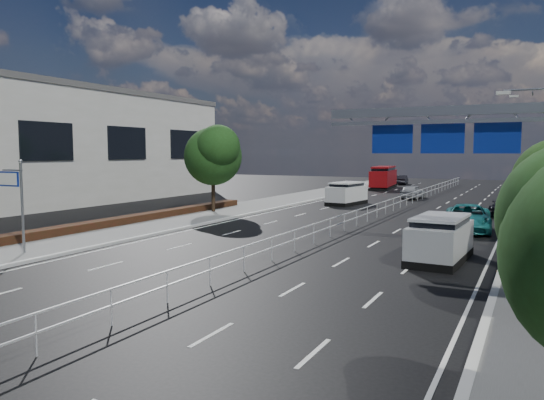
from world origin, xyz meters
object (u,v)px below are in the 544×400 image
at_px(white_minivan, 347,194).
at_px(parked_car_dark, 508,206).
at_px(red_bus, 383,177).
at_px(parked_car_teal, 467,218).
at_px(silver_minivan, 440,239).
at_px(near_car_dark, 402,180).
at_px(overhead_gantry, 459,132).
at_px(near_car_silver, 413,192).
at_px(toilet_sign, 15,190).

relative_size(white_minivan, parked_car_dark, 0.95).
bearing_deg(red_bus, parked_car_teal, -74.31).
xyz_separation_m(white_minivan, parked_car_dark, (13.29, -2.54, -0.25)).
bearing_deg(silver_minivan, near_car_dark, 107.60).
distance_m(silver_minivan, parked_car_teal, 9.72).
bearing_deg(overhead_gantry, silver_minivan, -94.73).
bearing_deg(near_car_dark, near_car_silver, 98.90).
distance_m(overhead_gantry, silver_minivan, 5.48).
relative_size(toilet_sign, red_bus, 0.45).
bearing_deg(overhead_gantry, near_car_silver, 105.57).
xyz_separation_m(overhead_gantry, parked_car_dark, (1.56, 16.35, -4.87)).
distance_m(toilet_sign, parked_car_dark, 32.75).
relative_size(red_bus, silver_minivan, 2.02).
bearing_deg(red_bus, toilet_sign, -100.44).
bearing_deg(parked_car_dark, near_car_silver, 135.36).
distance_m(near_car_silver, parked_car_dark, 14.73).
relative_size(near_car_silver, near_car_dark, 1.00).
relative_size(overhead_gantry, parked_car_teal, 1.81).
xyz_separation_m(toilet_sign, near_car_dark, (3.56, 61.15, -2.28)).
bearing_deg(parked_car_dark, toilet_sign, -119.89).
bearing_deg(parked_car_dark, white_minivan, 175.40).
height_order(toilet_sign, parked_car_teal, toilet_sign).
bearing_deg(parked_car_dark, overhead_gantry, -89.23).
distance_m(toilet_sign, parked_car_teal, 24.38).
height_order(toilet_sign, near_car_silver, toilet_sign).
height_order(toilet_sign, red_bus, toilet_sign).
relative_size(white_minivan, red_bus, 0.50).
bearing_deg(silver_minivan, parked_car_teal, 93.07).
bearing_deg(red_bus, parked_car_dark, -63.98).
xyz_separation_m(toilet_sign, silver_minivan, (17.45, 7.15, -1.98)).
bearing_deg(parked_car_dark, silver_minivan, -89.12).
bearing_deg(silver_minivan, white_minivan, 120.96).
bearing_deg(overhead_gantry, parked_car_teal, 91.88).
bearing_deg(toilet_sign, near_car_silver, 75.26).
relative_size(overhead_gantry, red_bus, 1.05).
height_order(toilet_sign, overhead_gantry, overhead_gantry).
xyz_separation_m(near_car_silver, near_car_dark, (-6.39, 23.32, -0.02)).
height_order(white_minivan, silver_minivan, white_minivan).
bearing_deg(red_bus, white_minivan, -90.10).
bearing_deg(white_minivan, parked_car_dark, -3.25).
distance_m(toilet_sign, overhead_gantry, 20.52).
bearing_deg(toilet_sign, white_minivan, 78.35).
distance_m(toilet_sign, silver_minivan, 18.97).
bearing_deg(parked_car_teal, red_bus, 106.56).
height_order(red_bus, near_car_silver, red_bus).
bearing_deg(near_car_silver, overhead_gantry, 112.81).
xyz_separation_m(white_minivan, near_car_silver, (3.99, 8.89, -0.30)).
bearing_deg(parked_car_teal, white_minivan, 127.91).
bearing_deg(toilet_sign, overhead_gantry, 29.60).
relative_size(toilet_sign, near_car_dark, 1.08).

